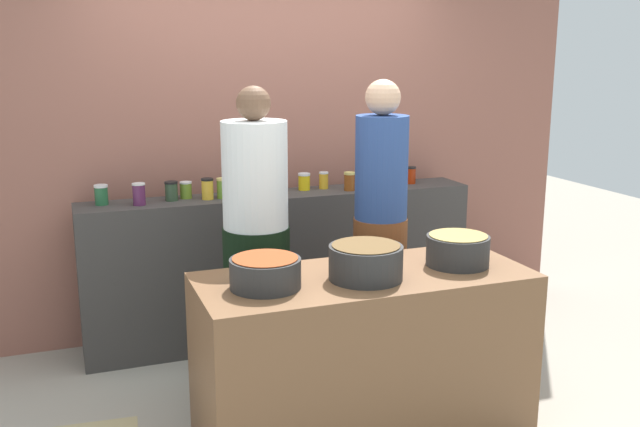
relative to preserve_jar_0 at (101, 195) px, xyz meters
The scene contains 21 objects.
ground 1.97m from the preserve_jar_0, 44.46° to the right, with size 12.00×12.00×0.00m, color #A19889.
storefront_wall 1.28m from the preserve_jar_0, 14.46° to the left, with size 4.80×0.12×3.00m, color #955C4D.
display_shelf 1.31m from the preserve_jar_0, ahead, with size 2.70×0.36×1.03m, color #3C3937.
prep_table 1.97m from the preserve_jar_0, 51.06° to the right, with size 1.70×0.70×0.87m, color brown.
preserve_jar_0 is the anchor object (origin of this frame).
preserve_jar_1 0.24m from the preserve_jar_0, 22.48° to the right, with size 0.08×0.08×0.14m.
preserve_jar_2 0.43m from the preserve_jar_0, ahead, with size 0.09×0.09×0.13m.
preserve_jar_3 0.53m from the preserve_jar_0, ahead, with size 0.08×0.08×0.11m.
preserve_jar_4 0.66m from the preserve_jar_0, ahead, with size 0.08×0.08×0.14m.
preserve_jar_5 0.76m from the preserve_jar_0, ahead, with size 0.08×0.08×0.13m.
preserve_jar_6 0.92m from the preserve_jar_0, ahead, with size 0.08×0.08×0.14m.
preserve_jar_7 1.36m from the preserve_jar_0, ahead, with size 0.09×0.09×0.12m.
preserve_jar_8 1.50m from the preserve_jar_0, ahead, with size 0.07×0.07×0.12m.
preserve_jar_9 1.65m from the preserve_jar_0, ahead, with size 0.08×0.08×0.13m.
preserve_jar_10 1.97m from the preserve_jar_0, ahead, with size 0.09×0.09×0.13m.
preserve_jar_11 2.16m from the preserve_jar_0, ahead, with size 0.07×0.07×0.12m.
cooking_pot_left 1.61m from the preserve_jar_0, 66.35° to the right, with size 0.34×0.34×0.15m.
cooking_pot_center 1.90m from the preserve_jar_0, 52.87° to the right, with size 0.37×0.37×0.17m.
cooking_pot_right 2.24m from the preserve_jar_0, 40.85° to the right, with size 0.33×0.33×0.16m.
cook_with_tongs 1.13m from the preserve_jar_0, 43.48° to the right, with size 0.39×0.39×1.79m.
cook_in_cap 1.77m from the preserve_jar_0, 28.25° to the right, with size 0.33×0.33×1.82m.
Camera 1 is at (-1.41, -3.46, 1.98)m, focal length 40.18 mm.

